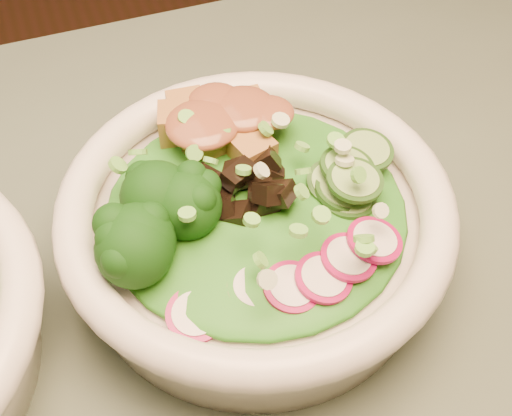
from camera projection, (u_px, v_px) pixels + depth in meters
name	position (u px, v px, depth m)	size (l,w,h in m)	color
dining_table	(210.00, 408.00, 0.60)	(1.20, 0.80, 0.75)	black
salad_bowl	(256.00, 226.00, 0.52)	(0.29, 0.29, 0.08)	white
lettuce_bed	(256.00, 207.00, 0.51)	(0.22, 0.22, 0.03)	#1B6A16
broccoli_florets	(167.00, 223.00, 0.48)	(0.09, 0.07, 0.05)	black
radish_slices	(304.00, 276.00, 0.46)	(0.12, 0.04, 0.02)	#960B46
cucumber_slices	(344.00, 167.00, 0.52)	(0.07, 0.07, 0.04)	#8BC16B
mushroom_heap	(249.00, 180.00, 0.50)	(0.07, 0.07, 0.04)	black
tofu_cubes	(222.00, 133.00, 0.54)	(0.10, 0.06, 0.04)	#9A5E33
peanut_sauce	(221.00, 120.00, 0.53)	(0.07, 0.06, 0.02)	brown
scallion_garnish	(256.00, 183.00, 0.49)	(0.20, 0.20, 0.03)	#6AC043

